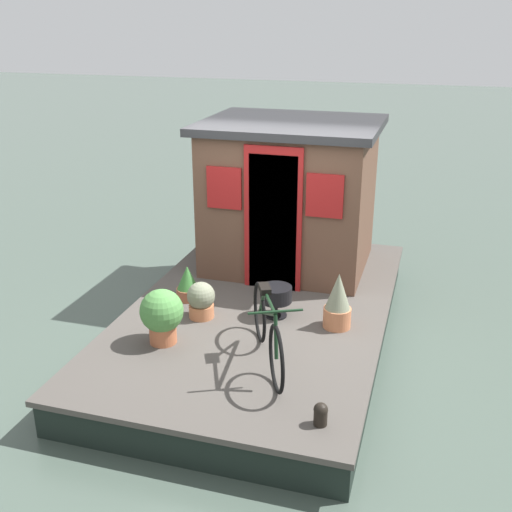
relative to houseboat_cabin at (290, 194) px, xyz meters
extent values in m
plane|color=#47564C|center=(-1.38, 0.00, -1.41)|extent=(60.00, 60.00, 0.00)
cube|color=#4C4742|center=(-1.38, 0.00, -1.02)|extent=(4.99, 2.94, 0.06)
cube|color=black|center=(-1.38, 0.00, -1.23)|extent=(4.89, 2.88, 0.36)
cube|color=brown|center=(0.01, 0.00, -0.06)|extent=(1.71, 2.07, 1.85)
cube|color=#28282B|center=(0.01, 0.00, 0.92)|extent=(1.91, 2.27, 0.10)
cube|color=#19334C|center=(-0.86, 0.00, -0.14)|extent=(0.04, 0.60, 1.70)
cube|color=maroon|center=(-0.87, 0.00, -0.09)|extent=(0.03, 0.72, 1.80)
cube|color=maroon|center=(-0.86, -0.62, 0.26)|extent=(0.03, 0.44, 0.52)
cube|color=maroon|center=(-0.86, 0.62, 0.26)|extent=(0.03, 0.44, 0.52)
torus|color=black|center=(-3.04, -0.63, -0.67)|extent=(0.59, 0.31, 0.64)
torus|color=black|center=(-2.19, -0.22, -0.67)|extent=(0.59, 0.31, 0.64)
cylinder|color=black|center=(-2.58, -0.41, -0.46)|extent=(0.82, 0.41, 0.44)
cylinder|color=black|center=(-2.72, -0.47, -0.28)|extent=(0.53, 0.27, 0.06)
cylinder|color=black|center=(-2.32, -0.28, -0.48)|extent=(0.32, 0.18, 0.40)
cylinder|color=black|center=(-3.01, -0.61, -0.46)|extent=(0.12, 0.08, 0.41)
cube|color=black|center=(-2.46, -0.35, -0.26)|extent=(0.22, 0.18, 0.06)
cylinder|color=black|center=(-2.98, -0.60, -0.23)|extent=(0.24, 0.46, 0.02)
cylinder|color=#C6754C|center=(-1.87, 0.56, -0.91)|extent=(0.29, 0.29, 0.15)
sphere|color=gray|center=(-1.87, 0.56, -0.72)|extent=(0.32, 0.32, 0.32)
cylinder|color=#B2603D|center=(-2.53, 0.74, -0.88)|extent=(0.29, 0.29, 0.21)
sphere|color=#4C8942|center=(-2.53, 0.74, -0.62)|extent=(0.46, 0.46, 0.46)
cylinder|color=#C6754C|center=(-1.67, -0.96, -0.87)|extent=(0.31, 0.31, 0.23)
cone|color=gray|center=(-1.67, -0.96, -0.56)|extent=(0.28, 0.28, 0.41)
cylinder|color=#935138|center=(-1.47, 0.89, -0.92)|extent=(0.28, 0.28, 0.14)
cone|color=#387533|center=(-1.47, 0.89, -0.70)|extent=(0.26, 0.26, 0.29)
cylinder|color=black|center=(-1.61, -0.25, -0.71)|extent=(0.36, 0.36, 0.18)
cylinder|color=black|center=(-1.61, -0.25, -0.89)|extent=(0.04, 0.04, 0.19)
cylinder|color=black|center=(-1.61, -0.25, -0.98)|extent=(0.25, 0.25, 0.02)
cylinder|color=black|center=(-3.45, -1.12, -0.91)|extent=(0.12, 0.12, 0.15)
sphere|color=black|center=(-3.45, -1.12, -0.84)|extent=(0.12, 0.12, 0.12)
camera|label=1|loc=(-7.79, -1.85, 2.25)|focal=43.66mm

